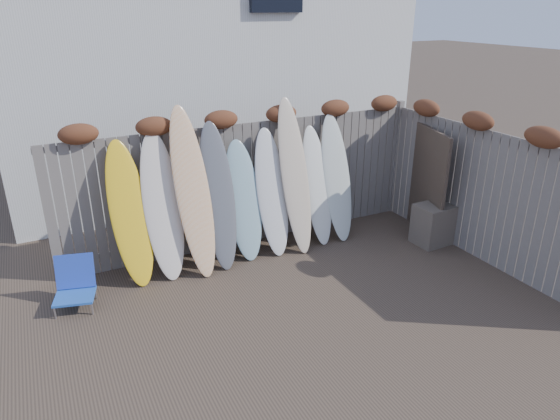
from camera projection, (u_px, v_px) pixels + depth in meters
name	position (u px, v px, depth m)	size (l,w,h in m)	color
ground	(322.00, 313.00, 6.42)	(80.00, 80.00, 0.00)	#493A2D
back_fence	(250.00, 173.00, 7.97)	(6.05, 0.28, 2.24)	slate
right_fence	(488.00, 189.00, 7.43)	(0.28, 4.40, 2.24)	slate
house	(191.00, 29.00, 10.78)	(8.50, 5.50, 6.33)	silver
beach_chair	(75.00, 284.00, 6.52)	(0.60, 0.63, 0.65)	blue
wooden_crate	(433.00, 224.00, 8.21)	(0.57, 0.48, 0.67)	#473A35
lattice_panel	(428.00, 183.00, 8.35)	(0.05, 1.22, 1.83)	#47382B
surfboard_0	(130.00, 214.00, 6.89)	(0.53, 0.07, 2.08)	yellow
surfboard_1	(163.00, 207.00, 7.06)	(0.54, 0.07, 2.15)	silver
surfboard_2	(193.00, 193.00, 7.11)	(0.51, 0.07, 2.50)	#FFCB8D
surfboard_3	(218.00, 196.00, 7.34)	(0.49, 0.07, 2.22)	#56585F
surfboard_4	(244.00, 201.00, 7.63)	(0.54, 0.07, 1.88)	#8AAEB9
surfboard_5	(272.00, 193.00, 7.77)	(0.49, 0.07, 2.02)	silver
surfboard_6	(295.00, 176.00, 7.82)	(0.46, 0.07, 2.48)	beige
surfboard_7	(317.00, 186.00, 8.13)	(0.45, 0.07, 1.97)	white
surfboard_8	(337.00, 178.00, 8.25)	(0.49, 0.07, 2.13)	silver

